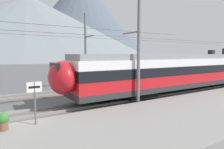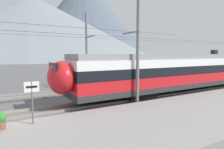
{
  "view_description": "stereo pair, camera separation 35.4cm",
  "coord_description": "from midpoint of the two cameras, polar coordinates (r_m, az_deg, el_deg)",
  "views": [
    {
      "loc": [
        -0.93,
        -11.82,
        3.83
      ],
      "look_at": [
        8.39,
        2.92,
        2.06
      ],
      "focal_mm": 31.77,
      "sensor_mm": 36.0,
      "label": 1
    },
    {
      "loc": [
        -0.63,
        -12.0,
        3.83
      ],
      "look_at": [
        8.39,
        2.92,
        2.06
      ],
      "focal_mm": 31.77,
      "sensor_mm": 36.0,
      "label": 2
    }
  ],
  "objects": [
    {
      "name": "catenary_mast_far_side",
      "position": [
        22.86,
        -7.93,
        7.1
      ],
      "size": [
        48.21,
        2.27,
        8.47
      ],
      "color": "slate",
      "rests_on": "ground"
    },
    {
      "name": "platform_sign",
      "position": [
        10.44,
        -22.31,
        -5.05
      ],
      "size": [
        0.7,
        0.08,
        2.12
      ],
      "color": "#59595B",
      "rests_on": "platform_slab"
    },
    {
      "name": "mountain_central_peak",
      "position": [
        193.51,
        -22.87,
        12.4
      ],
      "size": [
        215.73,
        215.73,
        55.11
      ],
      "primitive_type": "cone",
      "color": "slate",
      "rests_on": "ground"
    },
    {
      "name": "track_near",
      "position": [
        13.55,
        -28.2,
        -11.02
      ],
      "size": [
        120.0,
        3.0,
        0.28
      ],
      "color": "#5B5651",
      "rests_on": "ground"
    },
    {
      "name": "ground_plane",
      "position": [
        12.53,
        -27.81,
        -12.68
      ],
      "size": [
        400.0,
        400.0,
        0.0
      ],
      "primitive_type": "plane",
      "color": "#565659"
    },
    {
      "name": "catenary_mast_mid",
      "position": [
        14.58,
        6.63,
        7.07
      ],
      "size": [
        48.21,
        2.08,
        8.09
      ],
      "color": "slate",
      "rests_on": "ground"
    },
    {
      "name": "track_far",
      "position": [
        19.37,
        -29.52,
        -6.16
      ],
      "size": [
        120.0,
        3.0,
        0.28
      ],
      "color": "#5B5651",
      "rests_on": "ground"
    },
    {
      "name": "potted_plant_by_shelter",
      "position": [
        10.58,
        -29.74,
        -11.37
      ],
      "size": [
        0.53,
        0.53,
        0.81
      ],
      "color": "brown",
      "rests_on": "platform_slab"
    },
    {
      "name": "mountain_right_ridge",
      "position": [
        217.4,
        -9.04,
        15.94
      ],
      "size": [
        136.18,
        136.18,
        84.72
      ],
      "primitive_type": "cone",
      "color": "#515B6B",
      "rests_on": "ground"
    },
    {
      "name": "train_far_track",
      "position": [
        32.78,
        22.24,
        2.57
      ],
      "size": [
        27.14,
        2.99,
        4.27
      ],
      "color": "#2D2D30",
      "rests_on": "track_far"
    },
    {
      "name": "train_near_platform",
      "position": [
        23.3,
        23.66,
        1.38
      ],
      "size": [
        31.96,
        3.04,
        4.27
      ],
      "color": "#2D2D30",
      "rests_on": "track_near"
    }
  ]
}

